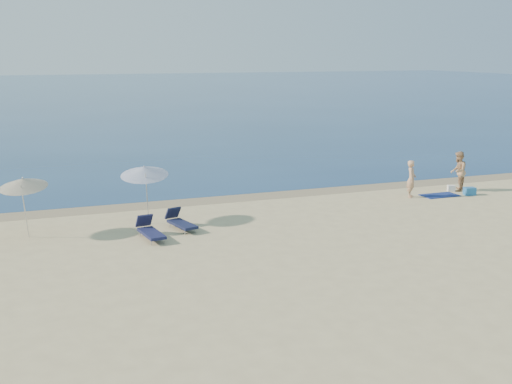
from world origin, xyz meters
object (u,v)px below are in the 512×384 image
person_left (411,179)px  blue_cooler (470,191)px  umbrella_near (144,171)px  person_right (458,171)px

person_left → blue_cooler: 2.94m
person_left → umbrella_near: umbrella_near is taller
blue_cooler → umbrella_near: bearing=-171.4°
umbrella_near → person_left: bearing=19.5°
blue_cooler → umbrella_near: umbrella_near is taller
person_left → person_right: 2.88m
blue_cooler → person_left: bearing=178.5°
person_right → umbrella_near: (-14.95, -0.69, 1.08)m
blue_cooler → umbrella_near: (-14.91, 0.28, 1.85)m
person_left → blue_cooler: person_left is taller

